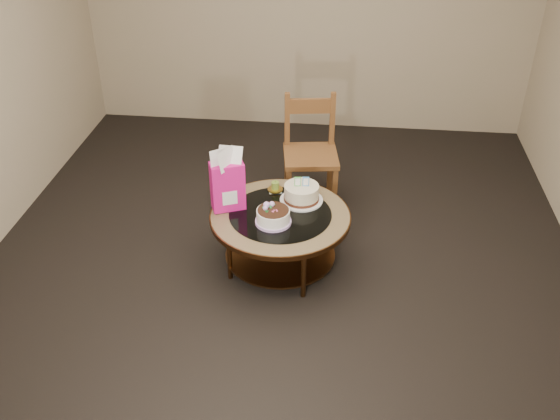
# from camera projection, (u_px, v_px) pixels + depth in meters

# --- Properties ---
(ground) EXTENTS (5.00, 5.00, 0.00)m
(ground) POSITION_uv_depth(u_px,v_px,m) (280.00, 264.00, 4.73)
(ground) COLOR black
(ground) RESTS_ON ground
(room_walls) EXTENTS (4.52, 5.02, 2.61)m
(room_walls) POSITION_uv_depth(u_px,v_px,m) (280.00, 69.00, 3.89)
(room_walls) COLOR tan
(room_walls) RESTS_ON ground
(coffee_table) EXTENTS (1.02, 1.02, 0.46)m
(coffee_table) POSITION_uv_depth(u_px,v_px,m) (280.00, 223.00, 4.52)
(coffee_table) COLOR #593419
(coffee_table) RESTS_ON ground
(decorated_cake) EXTENTS (0.26, 0.26, 0.15)m
(decorated_cake) POSITION_uv_depth(u_px,v_px,m) (273.00, 217.00, 4.35)
(decorated_cake) COLOR #C49DDE
(decorated_cake) RESTS_ON coffee_table
(cream_cake) EXTENTS (0.32, 0.32, 0.20)m
(cream_cake) POSITION_uv_depth(u_px,v_px,m) (301.00, 194.00, 4.59)
(cream_cake) COLOR white
(cream_cake) RESTS_ON coffee_table
(gift_bag) EXTENTS (0.27, 0.23, 0.47)m
(gift_bag) POSITION_uv_depth(u_px,v_px,m) (227.00, 180.00, 4.42)
(gift_bag) COLOR #F2168F
(gift_bag) RESTS_ON coffee_table
(pillar_candle) EXTENTS (0.11, 0.11, 0.09)m
(pillar_candle) POSITION_uv_depth(u_px,v_px,m) (275.00, 188.00, 4.73)
(pillar_candle) COLOR #DDCA5B
(pillar_candle) RESTS_ON coffee_table
(dining_chair) EXTENTS (0.50, 0.50, 0.96)m
(dining_chair) POSITION_uv_depth(u_px,v_px,m) (310.00, 153.00, 5.20)
(dining_chair) COLOR brown
(dining_chair) RESTS_ON ground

